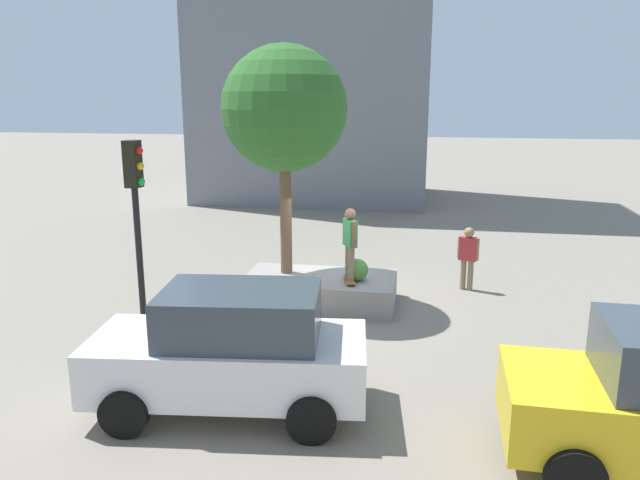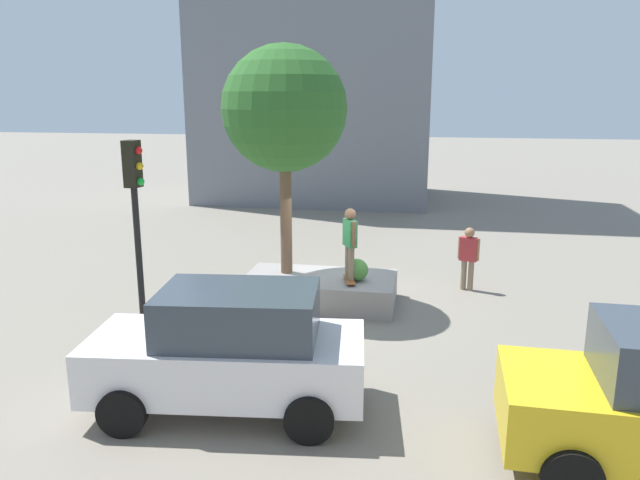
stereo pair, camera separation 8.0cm
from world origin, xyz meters
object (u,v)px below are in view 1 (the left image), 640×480
Objects in this scene: planter_ledge at (320,290)px; bystander_watching at (468,254)px; skateboarder at (350,239)px; traffic_light_corner at (137,211)px; skateboard at (350,280)px; plaza_tree at (284,110)px; police_car at (232,350)px.

planter_ledge is 3.95m from bystander_watching.
skateboarder is 3.49m from bystander_watching.
traffic_light_corner reaches higher than planter_ledge.
planter_ledge is at bearing -22.08° from skateboard.
traffic_light_corner is at bearing 61.70° from plaza_tree.
traffic_light_corner is (1.96, 3.65, -1.74)m from plaza_tree.
plaza_tree reaches higher than planter_ledge.
skateboard is 3.42m from bystander_watching.
traffic_light_corner is at bearing -37.20° from police_car.
skateboard reaches higher than planter_ledge.
plaza_tree is 4.49m from traffic_light_corner.
plaza_tree is 1.21× the size of police_car.
police_car is 1.09× the size of traffic_light_corner.
planter_ledge is 2.15× the size of skateboarder.
plaza_tree reaches higher than police_car.
planter_ledge is at bearing -95.35° from police_car.
police_car is (-0.38, 5.42, -3.54)m from plaza_tree.
skateboarder is (0.00, -0.00, 0.98)m from skateboard.
police_car is at bearing 75.86° from skateboard.
skateboarder is 1.02× the size of bystander_watching.
police_car reaches higher than bystander_watching.
bystander_watching is (-6.36, -5.10, -1.87)m from traffic_light_corner.
skateboard is (-0.75, 0.30, 0.39)m from planter_ledge.
planter_ledge is 0.89m from skateboard.
plaza_tree is 6.49m from police_car.
skateboarder reaches higher than planter_ledge.
skateboard is (-1.61, 0.52, -3.84)m from plaza_tree.
planter_ledge is 5.09m from traffic_light_corner.
planter_ledge is 0.87× the size of traffic_light_corner.
skateboarder reaches higher than police_car.
plaza_tree reaches higher than traffic_light_corner.
plaza_tree is 3.28× the size of bystander_watching.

